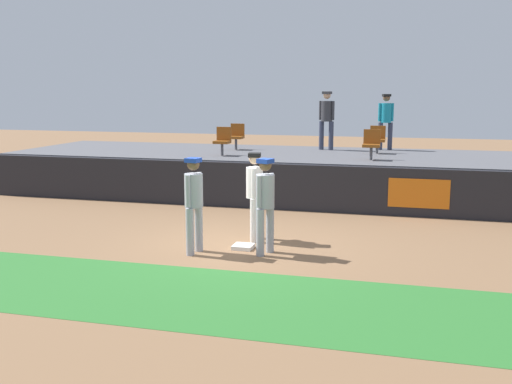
{
  "coord_description": "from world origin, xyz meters",
  "views": [
    {
      "loc": [
        3.37,
        -11.29,
        3.18
      ],
      "look_at": [
        0.07,
        0.98,
        1.0
      ],
      "focal_mm": 41.88,
      "sensor_mm": 36.0,
      "label": 1
    }
  ],
  "objects_px": {
    "first_base": "(243,247)",
    "seat_front_left": "(223,140)",
    "seat_back_left": "(237,135)",
    "spectator_capped": "(386,118)",
    "player_runner_visitor": "(194,199)",
    "seat_front_right": "(372,143)",
    "player_fielder_home": "(255,190)",
    "player_coach_visitor": "(265,199)",
    "spectator_hooded": "(327,116)",
    "seat_back_right": "(377,138)"
  },
  "relations": [
    {
      "from": "player_fielder_home",
      "to": "spectator_capped",
      "type": "bearing_deg",
      "value": 154.03
    },
    {
      "from": "first_base",
      "to": "player_coach_visitor",
      "type": "height_order",
      "value": "player_coach_visitor"
    },
    {
      "from": "player_runner_visitor",
      "to": "spectator_hooded",
      "type": "relative_size",
      "value": 1.01
    },
    {
      "from": "seat_back_left",
      "to": "seat_back_right",
      "type": "relative_size",
      "value": 1.0
    },
    {
      "from": "seat_front_right",
      "to": "seat_back_left",
      "type": "height_order",
      "value": "same"
    },
    {
      "from": "seat_front_left",
      "to": "seat_back_right",
      "type": "xyz_separation_m",
      "value": [
        4.4,
        1.8,
        0.0
      ]
    },
    {
      "from": "player_fielder_home",
      "to": "player_coach_visitor",
      "type": "bearing_deg",
      "value": 15.79
    },
    {
      "from": "seat_front_right",
      "to": "player_runner_visitor",
      "type": "bearing_deg",
      "value": -115.44
    },
    {
      "from": "player_runner_visitor",
      "to": "seat_back_right",
      "type": "relative_size",
      "value": 2.25
    },
    {
      "from": "first_base",
      "to": "seat_front_right",
      "type": "xyz_separation_m",
      "value": [
        2.1,
        5.59,
        1.68
      ]
    },
    {
      "from": "seat_front_right",
      "to": "player_coach_visitor",
      "type": "bearing_deg",
      "value": -105.05
    },
    {
      "from": "seat_back_right",
      "to": "spectator_hooded",
      "type": "distance_m",
      "value": 1.91
    },
    {
      "from": "player_coach_visitor",
      "to": "spectator_capped",
      "type": "distance_m",
      "value": 9.07
    },
    {
      "from": "seat_front_right",
      "to": "seat_front_left",
      "type": "height_order",
      "value": "same"
    },
    {
      "from": "player_runner_visitor",
      "to": "spectator_capped",
      "type": "xyz_separation_m",
      "value": [
        3.14,
        9.12,
        1.19
      ]
    },
    {
      "from": "spectator_capped",
      "to": "player_runner_visitor",
      "type": "bearing_deg",
      "value": 53.31
    },
    {
      "from": "seat_back_left",
      "to": "spectator_capped",
      "type": "relative_size",
      "value": 0.47
    },
    {
      "from": "first_base",
      "to": "spectator_hooded",
      "type": "height_order",
      "value": "spectator_hooded"
    },
    {
      "from": "player_fielder_home",
      "to": "player_runner_visitor",
      "type": "distance_m",
      "value": 1.58
    },
    {
      "from": "spectator_hooded",
      "to": "spectator_capped",
      "type": "height_order",
      "value": "spectator_hooded"
    },
    {
      "from": "player_fielder_home",
      "to": "seat_back_right",
      "type": "xyz_separation_m",
      "value": [
        2.1,
        6.64,
        0.64
      ]
    },
    {
      "from": "player_runner_visitor",
      "to": "spectator_capped",
      "type": "height_order",
      "value": "spectator_capped"
    },
    {
      "from": "first_base",
      "to": "seat_back_left",
      "type": "height_order",
      "value": "seat_back_left"
    },
    {
      "from": "player_fielder_home",
      "to": "player_coach_visitor",
      "type": "relative_size",
      "value": 1.0
    },
    {
      "from": "seat_back_left",
      "to": "spectator_hooded",
      "type": "xyz_separation_m",
      "value": [
        2.84,
        0.67,
        0.62
      ]
    },
    {
      "from": "player_fielder_home",
      "to": "spectator_hooded",
      "type": "distance_m",
      "value": 7.42
    },
    {
      "from": "first_base",
      "to": "seat_front_left",
      "type": "relative_size",
      "value": 0.48
    },
    {
      "from": "first_base",
      "to": "player_coach_visitor",
      "type": "relative_size",
      "value": 0.21
    },
    {
      "from": "seat_back_left",
      "to": "seat_back_right",
      "type": "distance_m",
      "value": 4.52
    },
    {
      "from": "player_runner_visitor",
      "to": "player_coach_visitor",
      "type": "bearing_deg",
      "value": 112.25
    },
    {
      "from": "player_coach_visitor",
      "to": "player_fielder_home",
      "type": "bearing_deg",
      "value": -134.04
    },
    {
      "from": "seat_back_right",
      "to": "spectator_capped",
      "type": "height_order",
      "value": "spectator_capped"
    },
    {
      "from": "seat_front_right",
      "to": "player_fielder_home",
      "type": "bearing_deg",
      "value": -113.08
    },
    {
      "from": "first_base",
      "to": "player_fielder_home",
      "type": "height_order",
      "value": "player_fielder_home"
    },
    {
      "from": "player_runner_visitor",
      "to": "first_base",
      "type": "bearing_deg",
      "value": 134.33
    },
    {
      "from": "seat_front_right",
      "to": "first_base",
      "type": "bearing_deg",
      "value": -110.62
    },
    {
      "from": "first_base",
      "to": "seat_back_left",
      "type": "bearing_deg",
      "value": 107.82
    },
    {
      "from": "seat_back_left",
      "to": "spectator_capped",
      "type": "height_order",
      "value": "spectator_capped"
    },
    {
      "from": "seat_back_left",
      "to": "player_coach_visitor",
      "type": "bearing_deg",
      "value": -69.25
    },
    {
      "from": "seat_front_left",
      "to": "seat_back_left",
      "type": "bearing_deg",
      "value": 93.75
    },
    {
      "from": "player_fielder_home",
      "to": "seat_back_left",
      "type": "bearing_deg",
      "value": -169.7
    },
    {
      "from": "spectator_hooded",
      "to": "player_runner_visitor",
      "type": "bearing_deg",
      "value": 94.97
    },
    {
      "from": "player_fielder_home",
      "to": "spectator_hooded",
      "type": "relative_size",
      "value": 1.0
    },
    {
      "from": "player_runner_visitor",
      "to": "seat_back_right",
      "type": "distance_m",
      "value": 8.52
    },
    {
      "from": "seat_back_right",
      "to": "seat_front_left",
      "type": "bearing_deg",
      "value": -157.75
    },
    {
      "from": "player_coach_visitor",
      "to": "seat_back_left",
      "type": "xyz_separation_m",
      "value": [
        -2.9,
        7.66,
        0.63
      ]
    },
    {
      "from": "spectator_hooded",
      "to": "spectator_capped",
      "type": "xyz_separation_m",
      "value": [
        1.85,
        0.49,
        -0.05
      ]
    },
    {
      "from": "seat_back_right",
      "to": "spectator_capped",
      "type": "xyz_separation_m",
      "value": [
        0.17,
        1.16,
        0.57
      ]
    },
    {
      "from": "player_runner_visitor",
      "to": "seat_back_right",
      "type": "bearing_deg",
      "value": 169.17
    },
    {
      "from": "player_fielder_home",
      "to": "spectator_capped",
      "type": "height_order",
      "value": "spectator_capped"
    }
  ]
}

